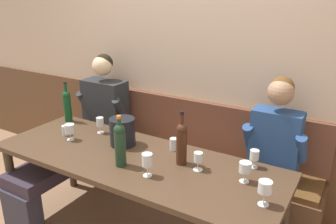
{
  "coord_description": "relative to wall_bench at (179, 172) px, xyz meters",
  "views": [
    {
      "loc": [
        1.36,
        -1.65,
        1.87
      ],
      "look_at": [
        0.11,
        0.45,
        1.01
      ],
      "focal_mm": 36.44,
      "sensor_mm": 36.0,
      "label": 1
    }
  ],
  "objects": [
    {
      "name": "room_wall_back",
      "position": [
        0.0,
        0.26,
        1.12
      ],
      "size": [
        6.8,
        0.08,
        2.8
      ],
      "primitive_type": "cube",
      "color": "beige",
      "rests_on": "ground"
    },
    {
      "name": "wood_wainscot_panel",
      "position": [
        0.0,
        0.21,
        0.19
      ],
      "size": [
        6.8,
        0.03,
        0.94
      ],
      "primitive_type": "cube",
      "color": "brown",
      "rests_on": "ground"
    },
    {
      "name": "wall_bench",
      "position": [
        0.0,
        0.0,
        0.0
      ],
      "size": [
        2.5,
        0.42,
        0.94
      ],
      "color": "brown",
      "rests_on": "ground"
    },
    {
      "name": "dining_table",
      "position": [
        0.0,
        -0.68,
        0.37
      ],
      "size": [
        2.2,
        0.79,
        0.73
      ],
      "color": "#463222",
      "rests_on": "ground"
    },
    {
      "name": "person_center_right_seat",
      "position": [
        -0.84,
        -0.35,
        0.35
      ],
      "size": [
        0.54,
        1.25,
        1.31
      ],
      "color": "#302F3E",
      "rests_on": "ground"
    },
    {
      "name": "person_center_left_seat",
      "position": [
        0.85,
        -0.37,
        0.34
      ],
      "size": [
        0.47,
        1.24,
        1.3
      ],
      "color": "#342C38",
      "rests_on": "ground"
    },
    {
      "name": "ice_bucket",
      "position": [
        -0.21,
        -0.55,
        0.56
      ],
      "size": [
        0.2,
        0.2,
        0.22
      ],
      "primitive_type": "cylinder",
      "color": "black",
      "rests_on": "dining_table"
    },
    {
      "name": "wine_bottle_clear_water",
      "position": [
        -0.01,
        -0.83,
        0.61
      ],
      "size": [
        0.08,
        0.08,
        0.37
      ],
      "color": "#1B3722",
      "rests_on": "dining_table"
    },
    {
      "name": "wine_bottle_green_tall",
      "position": [
        0.34,
        -0.59,
        0.61
      ],
      "size": [
        0.08,
        0.08,
        0.39
      ],
      "color": "#402113",
      "rests_on": "dining_table"
    },
    {
      "name": "wine_bottle_amber_mid",
      "position": [
        -0.96,
        -0.4,
        0.61
      ],
      "size": [
        0.07,
        0.07,
        0.38
      ],
      "color": "#114321",
      "rests_on": "dining_table"
    },
    {
      "name": "wine_glass_center_rear",
      "position": [
        -0.63,
        -0.69,
        0.54
      ],
      "size": [
        0.08,
        0.08,
        0.13
      ],
      "color": "silver",
      "rests_on": "dining_table"
    },
    {
      "name": "wine_glass_center_front",
      "position": [
        0.48,
        -0.61,
        0.54
      ],
      "size": [
        0.07,
        0.07,
        0.13
      ],
      "color": "silver",
      "rests_on": "dining_table"
    },
    {
      "name": "wine_glass_mid_right",
      "position": [
        0.8,
        -0.59,
        0.54
      ],
      "size": [
        0.08,
        0.08,
        0.14
      ],
      "color": "silver",
      "rests_on": "dining_table"
    },
    {
      "name": "wine_glass_right_end",
      "position": [
        -0.52,
        -0.46,
        0.54
      ],
      "size": [
        0.06,
        0.06,
        0.14
      ],
      "color": "silver",
      "rests_on": "dining_table"
    },
    {
      "name": "wine_glass_left_end",
      "position": [
        0.98,
        -0.78,
        0.56
      ],
      "size": [
        0.08,
        0.08,
        0.15
      ],
      "color": "silver",
      "rests_on": "dining_table"
    },
    {
      "name": "wine_glass_near_bucket",
      "position": [
        0.23,
        -0.85,
        0.56
      ],
      "size": [
        0.07,
        0.07,
        0.16
      ],
      "color": "silver",
      "rests_on": "dining_table"
    },
    {
      "name": "wine_glass_by_bottle",
      "position": [
        0.79,
        -0.38,
        0.54
      ],
      "size": [
        0.06,
        0.06,
        0.13
      ],
      "color": "silver",
      "rests_on": "dining_table"
    },
    {
      "name": "wine_glass_mid_left",
      "position": [
        -0.35,
        -0.39,
        0.57
      ],
      "size": [
        0.07,
        0.07,
        0.16
      ],
      "color": "silver",
      "rests_on": "dining_table"
    },
    {
      "name": "water_tumbler_left",
      "position": [
        0.18,
        -0.42,
        0.5
      ],
      "size": [
        0.06,
        0.06,
        0.09
      ],
      "primitive_type": "cylinder",
      "color": "silver",
      "rests_on": "dining_table"
    },
    {
      "name": "water_tumbler_center",
      "position": [
        -0.74,
        -0.64,
        0.49
      ],
      "size": [
        0.06,
        0.06,
        0.08
      ],
      "primitive_type": "cylinder",
      "color": "silver",
      "rests_on": "dining_table"
    }
  ]
}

